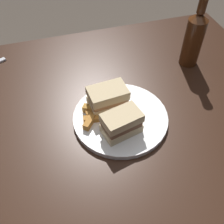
{
  "coord_description": "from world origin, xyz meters",
  "views": [
    {
      "loc": [
        0.12,
        0.49,
        1.37
      ],
      "look_at": [
        -0.02,
        0.01,
        0.8
      ],
      "focal_mm": 41.87,
      "sensor_mm": 36.0,
      "label": 1
    }
  ],
  "objects": [
    {
      "name": "cider_bottle",
      "position": [
        -0.37,
        -0.17,
        0.87
      ],
      "size": [
        0.07,
        0.07,
        0.27
      ],
      "color": "#47230F",
      "rests_on": "dining_table"
    },
    {
      "name": "potato_wedge_right_edge",
      "position": [
        0.05,
        0.02,
        0.79
      ],
      "size": [
        0.05,
        0.05,
        0.02
      ],
      "primitive_type": "cube",
      "rotation": [
        0.0,
        0.0,
        0.86
      ],
      "color": "#AD702D",
      "rests_on": "plate"
    },
    {
      "name": "potato_wedge_back",
      "position": [
        0.02,
        -0.01,
        0.79
      ],
      "size": [
        0.06,
        0.02,
        0.01
      ],
      "primitive_type": "cube",
      "rotation": [
        0.0,
        0.0,
        3.24
      ],
      "color": "#AD702D",
      "rests_on": "plate"
    },
    {
      "name": "potato_wedge_front",
      "position": [
        0.01,
        -0.01,
        0.79
      ],
      "size": [
        0.05,
        0.04,
        0.02
      ],
      "primitive_type": "cube",
      "rotation": [
        0.0,
        0.0,
        3.57
      ],
      "color": "#AD702D",
      "rests_on": "plate"
    },
    {
      "name": "sandwich_half_right",
      "position": [
        -0.03,
        0.07,
        0.82
      ],
      "size": [
        0.12,
        0.09,
        0.07
      ],
      "color": "#CCB284",
      "rests_on": "plate"
    },
    {
      "name": "dining_table",
      "position": [
        0.0,
        0.0,
        0.38
      ],
      "size": [
        1.25,
        0.96,
        0.77
      ],
      "primitive_type": "cube",
      "color": "black",
      "rests_on": "ground"
    },
    {
      "name": "potato_wedge_middle",
      "position": [
        0.03,
        -0.02,
        0.79
      ],
      "size": [
        0.06,
        0.05,
        0.02
      ],
      "primitive_type": "cube",
      "rotation": [
        0.0,
        0.0,
        2.58
      ],
      "color": "#B77F33",
      "rests_on": "plate"
    },
    {
      "name": "plate",
      "position": [
        -0.05,
        0.02,
        0.78
      ],
      "size": [
        0.28,
        0.28,
        0.02
      ],
      "primitive_type": "cylinder",
      "color": "white",
      "rests_on": "dining_table"
    },
    {
      "name": "sandwich_half_left",
      "position": [
        -0.02,
        -0.03,
        0.82
      ],
      "size": [
        0.12,
        0.08,
        0.07
      ],
      "color": "#CCB284",
      "rests_on": "plate"
    },
    {
      "name": "ground_plane",
      "position": [
        0.0,
        0.0,
        0.0
      ],
      "size": [
        6.0,
        6.0,
        0.0
      ],
      "primitive_type": "plane",
      "color": "#4C4238"
    },
    {
      "name": "potato_wedge_left_edge",
      "position": [
        0.04,
        0.01,
        0.79
      ],
      "size": [
        0.05,
        0.03,
        0.02
      ],
      "primitive_type": "cube",
      "rotation": [
        0.0,
        0.0,
        2.98
      ],
      "color": "#AD702D",
      "rests_on": "plate"
    }
  ]
}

